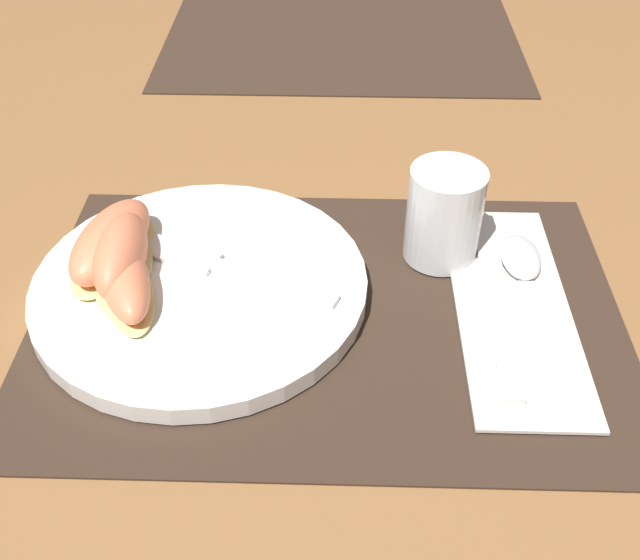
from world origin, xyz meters
TOP-DOWN VIEW (x-y plane):
  - ground_plane at (0.00, 0.00)m, footprint 3.00×3.00m
  - placemat at (0.00, 0.00)m, footprint 0.47×0.32m
  - placemat_far at (0.01, 0.53)m, footprint 0.47×0.32m
  - plate at (-0.10, 0.02)m, footprint 0.27×0.27m
  - juice_glass at (0.10, 0.08)m, footprint 0.06×0.06m
  - napkin at (0.15, 0.01)m, footprint 0.09×0.25m
  - knife at (0.13, 0.01)m, footprint 0.03×0.22m
  - spoon at (0.16, 0.04)m, footprint 0.04×0.18m
  - fork at (-0.09, 0.03)m, footprint 0.17×0.09m
  - citrus_wedge_0 at (-0.18, 0.04)m, footprint 0.08×0.12m
  - citrus_wedge_1 at (-0.16, 0.02)m, footprint 0.05×0.10m
  - citrus_wedge_2 at (-0.16, 0.00)m, footprint 0.08×0.12m

SIDE VIEW (x-z plane):
  - ground_plane at x=0.00m, z-range 0.00..0.00m
  - placemat at x=0.00m, z-range 0.00..0.00m
  - placemat_far at x=0.01m, z-range 0.00..0.00m
  - napkin at x=0.15m, z-range 0.00..0.01m
  - knife at x=0.13m, z-range 0.01..0.01m
  - spoon at x=0.16m, z-range 0.01..0.02m
  - plate at x=-0.10m, z-range 0.00..0.02m
  - fork at x=-0.09m, z-range 0.02..0.02m
  - citrus_wedge_2 at x=-0.16m, z-range 0.02..0.05m
  - citrus_wedge_0 at x=-0.18m, z-range 0.02..0.06m
  - citrus_wedge_1 at x=-0.16m, z-range 0.02..0.06m
  - juice_glass at x=0.10m, z-range 0.00..0.08m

